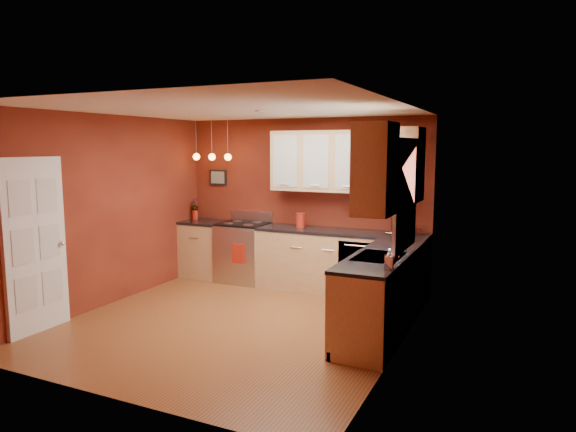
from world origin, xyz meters
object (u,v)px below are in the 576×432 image
at_px(coffee_maker, 399,226).
at_px(soap_pump, 389,259).
at_px(gas_range, 243,252).
at_px(sink, 379,259).
at_px(red_canister, 300,220).

bearing_deg(coffee_maker, soap_pump, -84.47).
height_order(gas_range, soap_pump, soap_pump).
bearing_deg(soap_pump, gas_range, 144.45).
bearing_deg(soap_pump, coffee_maker, 99.95).
relative_size(sink, soap_pump, 3.40).
height_order(sink, coffee_maker, coffee_maker).
relative_size(gas_range, coffee_maker, 3.86).
distance_m(gas_range, red_canister, 1.14).
relative_size(gas_range, soap_pump, 5.39).
relative_size(red_canister, coffee_maker, 0.76).
bearing_deg(red_canister, coffee_maker, -2.44).
bearing_deg(sink, soap_pump, -65.74).
height_order(red_canister, soap_pump, red_canister).
height_order(sink, soap_pump, sink).
relative_size(sink, red_canister, 3.20).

